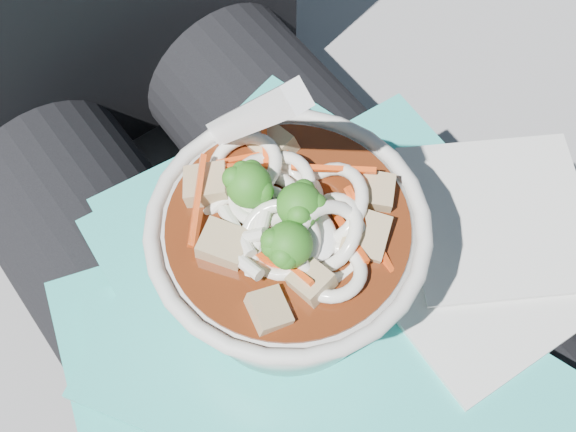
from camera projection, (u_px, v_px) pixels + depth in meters
stone_ledge at (215, 320)px, 0.90m from camera, size 1.02×0.53×0.46m
lap at (297, 324)px, 0.58m from camera, size 0.31×0.48×0.14m
person_body at (224, 218)px, 0.60m from camera, size 0.34×0.94×1.00m
plastic_bag at (293, 307)px, 0.50m from camera, size 0.33×0.37×0.02m
napkins at (487, 248)px, 0.51m from camera, size 0.18×0.17×0.01m
udon_bowl at (288, 250)px, 0.45m from camera, size 0.16×0.16×0.20m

